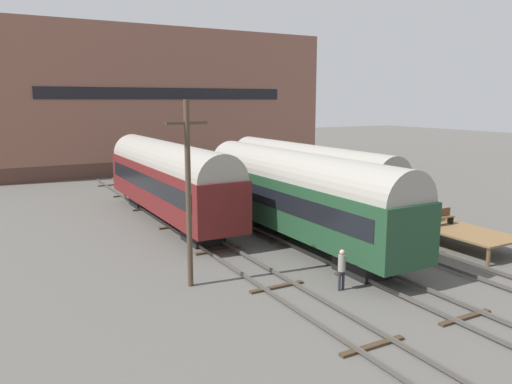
% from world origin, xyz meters
% --- Properties ---
extents(ground_plane, '(200.00, 200.00, 0.00)m').
position_xyz_m(ground_plane, '(0.00, 0.00, 0.00)').
color(ground_plane, '#56544F').
extents(track_left, '(2.60, 60.00, 0.26)m').
position_xyz_m(track_left, '(-4.49, 0.00, 0.14)').
color(track_left, '#4C4742').
rests_on(track_left, ground).
extents(track_middle, '(2.60, 60.00, 0.26)m').
position_xyz_m(track_middle, '(0.00, 0.00, 0.14)').
color(track_middle, '#4C4742').
rests_on(track_middle, ground).
extents(track_right, '(2.60, 60.00, 0.26)m').
position_xyz_m(track_right, '(4.49, 0.00, 0.14)').
color(track_right, '#4C4742').
rests_on(track_right, ground).
extents(train_car_brown, '(2.90, 17.34, 4.98)m').
position_xyz_m(train_car_brown, '(4.49, 7.89, 2.84)').
color(train_car_brown, black).
rests_on(train_car_brown, ground).
extents(train_car_green, '(3.09, 17.05, 5.21)m').
position_xyz_m(train_car_green, '(0.00, 2.19, 2.95)').
color(train_car_green, black).
rests_on(train_car_green, ground).
extents(train_car_maroon, '(3.13, 17.42, 5.30)m').
position_xyz_m(train_car_maroon, '(-4.49, 10.75, 3.00)').
color(train_car_maroon, black).
rests_on(train_car_maroon, ground).
extents(station_platform, '(3.06, 10.65, 1.02)m').
position_xyz_m(station_platform, '(7.34, -0.37, 0.94)').
color(station_platform, brown).
rests_on(station_platform, ground).
extents(bench, '(1.40, 0.40, 0.91)m').
position_xyz_m(bench, '(7.37, -1.49, 1.51)').
color(bench, brown).
rests_on(bench, station_platform).
extents(person_worker, '(0.32, 0.32, 1.79)m').
position_xyz_m(person_worker, '(-2.23, -4.53, 1.09)').
color(person_worker, '#282833').
rests_on(person_worker, ground).
extents(utility_pole, '(1.80, 0.24, 7.99)m').
position_xyz_m(utility_pole, '(-7.63, -0.94, 4.16)').
color(utility_pole, '#473828').
rests_on(utility_pole, ground).
extents(warehouse_building, '(38.77, 13.94, 15.74)m').
position_xyz_m(warehouse_building, '(3.26, 39.03, 7.87)').
color(warehouse_building, '#4F342A').
rests_on(warehouse_building, ground).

